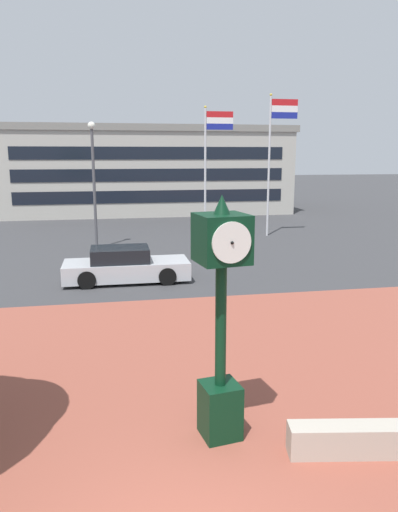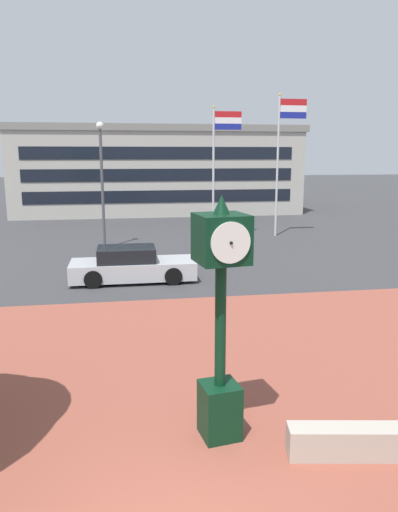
{
  "view_description": "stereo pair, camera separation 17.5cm",
  "coord_description": "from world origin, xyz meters",
  "views": [
    {
      "loc": [
        -0.63,
        -4.77,
        4.63
      ],
      "look_at": [
        0.75,
        2.71,
        3.03
      ],
      "focal_mm": 34.12,
      "sensor_mm": 36.0,
      "label": 1
    },
    {
      "loc": [
        -0.46,
        -4.8,
        4.63
      ],
      "look_at": [
        0.75,
        2.71,
        3.03
      ],
      "focal_mm": 34.12,
      "sensor_mm": 36.0,
      "label": 2
    }
  ],
  "objects": [
    {
      "name": "flagpole_secondary",
      "position": [
        8.49,
        21.82,
        4.73
      ],
      "size": [
        1.64,
        0.14,
        7.87
      ],
      "color": "silver",
      "rests_on": "ground"
    },
    {
      "name": "flagpole_primary",
      "position": [
        4.84,
        21.82,
        4.3
      ],
      "size": [
        1.61,
        0.14,
        7.16
      ],
      "color": "silver",
      "rests_on": "ground"
    },
    {
      "name": "planter_wall",
      "position": [
        3.56,
        1.42,
        0.25
      ],
      "size": [
        3.22,
        0.91,
        0.5
      ],
      "primitive_type": "cube",
      "rotation": [
        0.0,
        0.0,
        -0.16
      ],
      "color": "#ADA393",
      "rests_on": "ground"
    },
    {
      "name": "car_street_near",
      "position": [
        -0.14,
        12.9,
        0.57
      ],
      "size": [
        4.56,
        1.85,
        1.28
      ],
      "rotation": [
        0.0,
        0.0,
        4.71
      ],
      "color": "#B7BABF",
      "rests_on": "ground"
    },
    {
      "name": "street_clock",
      "position": [
        1.05,
        2.41,
        2.15
      ],
      "size": [
        0.86,
        0.9,
        4.03
      ],
      "rotation": [
        0.0,
        0.0,
        0.16
      ],
      "color": "black",
      "rests_on": "ground"
    },
    {
      "name": "plaza_brick_paving",
      "position": [
        0.0,
        3.17,
        0.0
      ],
      "size": [
        44.0,
        14.34,
        0.01
      ],
      "primitive_type": "cube",
      "color": "brown",
      "rests_on": "ground"
    },
    {
      "name": "civic_building",
      "position": [
        2.55,
        37.26,
        3.38
      ],
      "size": [
        22.34,
        12.7,
        6.75
      ],
      "color": "#B2ADA3",
      "rests_on": "ground"
    },
    {
      "name": "street_lamp_post",
      "position": [
        -1.32,
        19.65,
        3.79
      ],
      "size": [
        0.36,
        0.36,
        6.13
      ],
      "color": "#4C4C51",
      "rests_on": "ground"
    }
  ]
}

